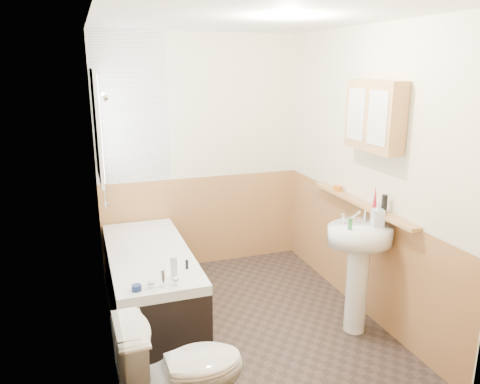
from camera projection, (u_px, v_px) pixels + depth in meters
name	position (u px, v px, depth m)	size (l,w,h in m)	color
floor	(246.00, 324.00, 4.06)	(2.80, 2.80, 0.00)	#2B221E
ceiling	(247.00, 18.00, 3.40)	(2.80, 2.80, 0.00)	white
wall_back	(202.00, 154.00, 5.02)	(2.20, 0.02, 2.50)	#F6F0CB
wall_front	(337.00, 247.00, 2.44)	(2.20, 0.02, 2.50)	#F6F0CB
wall_left	(102.00, 197.00, 3.38)	(0.02, 2.80, 2.50)	#F6F0CB
wall_right	(366.00, 174.00, 4.08)	(0.02, 2.80, 2.50)	#F6F0CB
wainscot_right	(358.00, 254.00, 4.27)	(0.01, 2.80, 1.00)	tan
wainscot_front	(328.00, 369.00, 2.66)	(2.20, 0.01, 1.00)	tan
wainscot_back	(204.00, 221.00, 5.19)	(2.20, 0.01, 1.00)	tan
tile_cladding_left	(105.00, 197.00, 3.39)	(0.01, 2.80, 2.50)	white
tile_return_back	(130.00, 109.00, 4.63)	(0.75, 0.01, 1.50)	white
window	(98.00, 126.00, 4.16)	(0.03, 0.79, 0.99)	white
bathtub	(150.00, 279.00, 4.23)	(0.70, 1.68, 0.72)	black
shower_riser	(103.00, 132.00, 3.98)	(0.10, 0.08, 1.18)	silver
toilet	(182.00, 372.00, 2.82)	(0.43, 0.78, 0.76)	white
sink	(359.00, 257.00, 3.80)	(0.54, 0.44, 1.05)	white
pine_shelf	(360.00, 203.00, 4.07)	(0.10, 1.47, 0.03)	tan
medicine_cabinet	(374.00, 116.00, 3.72)	(0.16, 0.62, 0.56)	tan
foam_can	(384.00, 204.00, 3.74)	(0.05, 0.05, 0.15)	black
green_bottle	(375.00, 197.00, 3.86)	(0.04, 0.04, 0.19)	maroon
black_jar	(337.00, 188.00, 4.42)	(0.08, 0.08, 0.05)	orange
soap_bottle	(377.00, 220.00, 3.73)	(0.09, 0.20, 0.09)	silver
clear_bottle	(350.00, 224.00, 3.64)	(0.03, 0.03, 0.10)	#388447
blue_gel	(174.00, 268.00, 3.59)	(0.05, 0.03, 0.18)	silver
cream_jar	(137.00, 288.00, 3.41)	(0.07, 0.07, 0.04)	navy
orange_bottle	(187.00, 264.00, 3.78)	(0.02, 0.02, 0.08)	black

